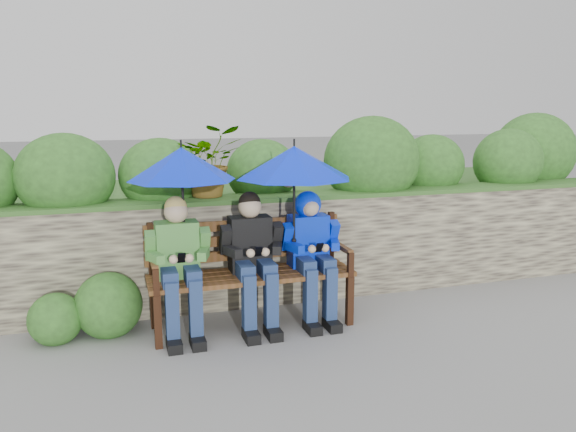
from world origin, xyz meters
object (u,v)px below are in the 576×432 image
object	(u,v)px
boy_left	(179,260)
boy_middle	(253,254)
park_bench	(250,265)
umbrella_right	(294,162)
umbrella_left	(182,164)
boy_right	(311,245)

from	to	relation	value
boy_left	boy_middle	size ratio (longest dim) A/B	0.99
boy_left	boy_middle	world-z (taller)	boy_middle
park_bench	umbrella_right	xyz separation A→B (m)	(0.37, -0.08, 0.88)
umbrella_left	boy_right	bearing A→B (deg)	-2.98
umbrella_left	boy_left	bearing A→B (deg)	-129.15
boy_left	umbrella_right	xyz separation A→B (m)	(0.97, -0.00, 0.76)
park_bench	umbrella_left	world-z (taller)	umbrella_left
park_bench	boy_right	size ratio (longest dim) A/B	1.52
park_bench	boy_middle	distance (m)	0.15
boy_middle	boy_right	world-z (taller)	boy_middle
park_bench	umbrella_right	bearing A→B (deg)	-12.83
boy_right	umbrella_right	distance (m)	0.74
boy_right	boy_middle	bearing A→B (deg)	-178.37
boy_middle	umbrella_right	world-z (taller)	umbrella_right
boy_right	umbrella_left	world-z (taller)	umbrella_left
umbrella_right	umbrella_left	bearing A→B (deg)	175.50
boy_right	umbrella_left	size ratio (longest dim) A/B	1.25
boy_left	boy_right	xyz separation A→B (m)	(1.14, 0.01, 0.04)
boy_middle	umbrella_left	bearing A→B (deg)	172.69
boy_right	umbrella_right	size ratio (longest dim) A/B	1.15
boy_middle	boy_left	bearing A→B (deg)	179.91
park_bench	umbrella_left	xyz separation A→B (m)	(-0.55, -0.01, 0.89)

